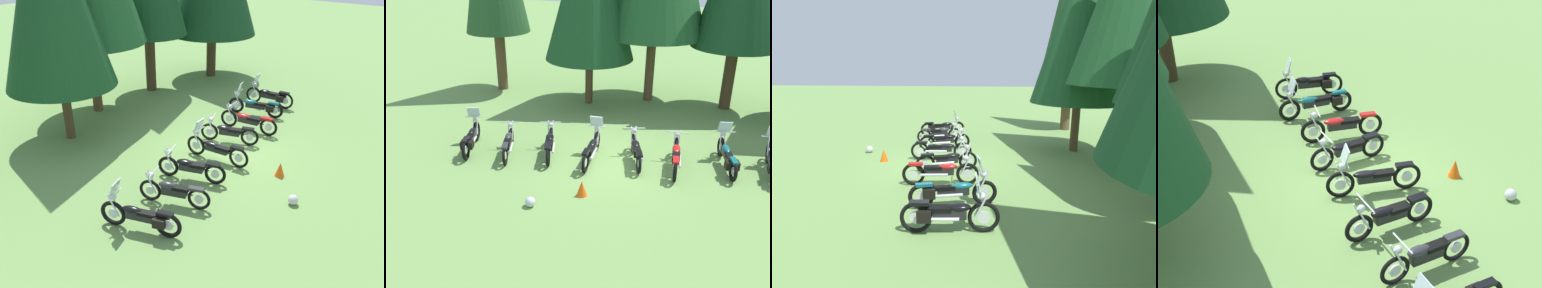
# 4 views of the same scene
# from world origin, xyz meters

# --- Properties ---
(ground_plane) EXTENTS (80.00, 80.00, 0.00)m
(ground_plane) POSITION_xyz_m (0.00, 0.00, 0.00)
(ground_plane) COLOR #6B934C
(motorcycle_0) EXTENTS (0.93, 2.22, 1.38)m
(motorcycle_0) POSITION_xyz_m (-5.04, -0.72, 0.46)
(motorcycle_0) COLOR black
(motorcycle_0) RESTS_ON ground_plane
(motorcycle_1) EXTENTS (0.90, 2.06, 0.99)m
(motorcycle_1) POSITION_xyz_m (-3.61, -0.64, 0.45)
(motorcycle_1) COLOR black
(motorcycle_1) RESTS_ON ground_plane
(motorcycle_2) EXTENTS (0.96, 2.16, 1.00)m
(motorcycle_2) POSITION_xyz_m (-2.23, -0.22, 0.44)
(motorcycle_2) COLOR black
(motorcycle_2) RESTS_ON ground_plane
(motorcycle_3) EXTENTS (0.62, 2.39, 1.37)m
(motorcycle_3) POSITION_xyz_m (-0.72, -0.14, 0.46)
(motorcycle_3) COLOR black
(motorcycle_3) RESTS_ON ground_plane
(motorcycle_4) EXTENTS (0.94, 2.11, 0.99)m
(motorcycle_4) POSITION_xyz_m (0.72, 0.25, 0.43)
(motorcycle_4) COLOR black
(motorcycle_4) RESTS_ON ground_plane
(motorcycle_5) EXTENTS (0.73, 2.40, 1.01)m
(motorcycle_5) POSITION_xyz_m (2.05, 0.21, 0.45)
(motorcycle_5) COLOR black
(motorcycle_5) RESTS_ON ground_plane
(motorcycle_6) EXTENTS (0.91, 2.35, 1.35)m
(motorcycle_6) POSITION_xyz_m (3.65, 0.73, 0.44)
(motorcycle_6) COLOR black
(motorcycle_6) RESTS_ON ground_plane
(traffic_cone) EXTENTS (0.32, 0.32, 0.48)m
(traffic_cone) POSITION_xyz_m (-0.35, -2.36, 0.24)
(traffic_cone) COLOR #EA590F
(traffic_cone) RESTS_ON ground_plane
(dropped_helmet) EXTENTS (0.30, 0.30, 0.30)m
(dropped_helmet) POSITION_xyz_m (-1.56, -3.37, 0.15)
(dropped_helmet) COLOR silver
(dropped_helmet) RESTS_ON ground_plane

